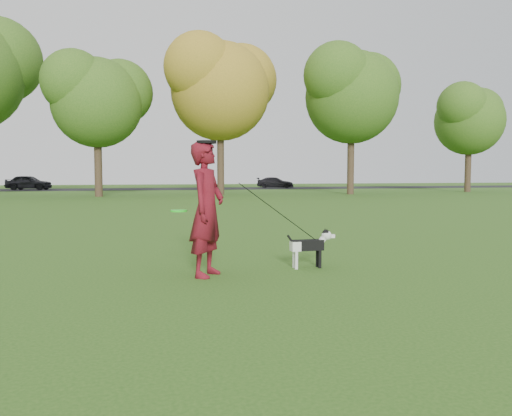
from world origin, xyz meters
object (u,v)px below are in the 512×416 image
object	(u,v)px
man	(207,209)
dog	(311,244)
car_right	(275,183)
car_left	(29,182)

from	to	relation	value
man	dog	distance (m)	1.78
dog	car_right	distance (m)	41.70
man	car_right	xyz separation A→B (m)	(12.66, 40.44, -0.42)
man	car_right	size ratio (longest dim) A/B	0.53
dog	car_right	size ratio (longest dim) A/B	0.22
car_left	car_right	world-z (taller)	car_left
man	car_left	bearing A→B (deg)	45.76
man	car_right	distance (m)	42.38
car_left	man	bearing A→B (deg)	-151.57
dog	car_left	xyz separation A→B (m)	(-11.64, 40.22, 0.30)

